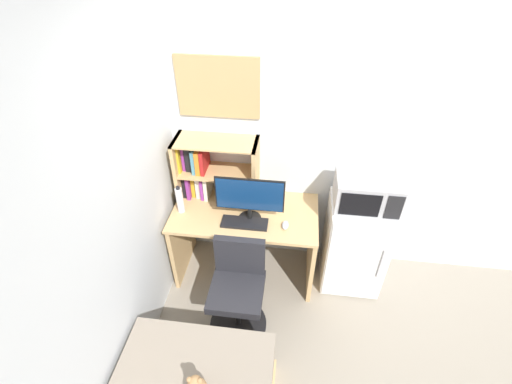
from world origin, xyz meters
TOP-DOWN VIEW (x-y plane):
  - wall_back at (0.40, 0.02)m, footprint 6.40×0.04m
  - wall_left at (-1.62, -1.60)m, footprint 0.04×4.40m
  - desk at (-0.92, -0.33)m, footprint 1.25×0.66m
  - hutch_bookshelf at (-1.29, -0.13)m, footprint 0.70×0.30m
  - monitor at (-0.87, -0.42)m, footprint 0.56×0.19m
  - keyboard at (-0.90, -0.48)m, footprint 0.38×0.14m
  - computer_mouse at (-0.57, -0.47)m, footprint 0.05×0.10m
  - water_bottle at (-1.47, -0.39)m, footprint 0.06×0.06m
  - mini_fridge at (0.05, -0.29)m, footprint 0.52×0.49m
  - microwave at (0.05, -0.29)m, footprint 0.50×0.34m
  - desk_chair at (-0.90, -0.88)m, footprint 0.48×0.48m
  - wall_corkboard at (-1.17, -0.01)m, footprint 0.65×0.02m

SIDE VIEW (x-z plane):
  - desk_chair at x=-0.90m, z-range -0.04..0.81m
  - mini_fridge at x=0.05m, z-range 0.00..0.91m
  - desk at x=-0.92m, z-range 0.15..0.91m
  - keyboard at x=-0.90m, z-range 0.76..0.78m
  - computer_mouse at x=-0.57m, z-range 0.76..0.80m
  - water_bottle at x=-1.47m, z-range 0.75..1.02m
  - monitor at x=-0.87m, z-range 0.79..1.20m
  - microwave at x=0.05m, z-range 0.91..1.17m
  - hutch_bookshelf at x=-1.29m, z-range 0.77..1.34m
  - wall_back at x=0.40m, z-range 0.00..2.60m
  - wall_left at x=-1.62m, z-range 0.00..2.60m
  - wall_corkboard at x=-1.17m, z-range 1.49..1.97m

